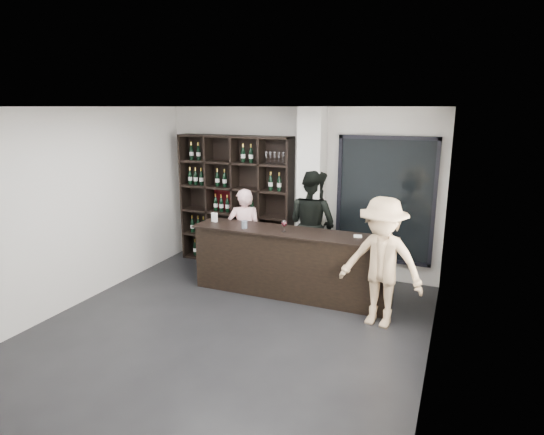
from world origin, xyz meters
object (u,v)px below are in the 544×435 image
at_px(tasting_counter, 291,263).
at_px(taster_pink, 245,234).
at_px(customer, 381,263).
at_px(taster_black, 312,224).
at_px(wine_shelf, 235,201).

relative_size(tasting_counter, taster_pink, 2.02).
distance_m(tasting_counter, customer, 1.57).
bearing_deg(taster_black, wine_shelf, 17.59).
bearing_deg(wine_shelf, tasting_counter, -34.73).
bearing_deg(wine_shelf, taster_black, -6.07).
height_order(taster_pink, customer, customer).
bearing_deg(wine_shelf, taster_pink, -52.00).
xyz_separation_m(wine_shelf, taster_pink, (0.49, -0.63, -0.41)).
distance_m(tasting_counter, taster_pink, 1.12).
bearing_deg(taster_black, customer, 159.66).
xyz_separation_m(wine_shelf, tasting_counter, (1.50, -1.04, -0.68)).
bearing_deg(taster_pink, taster_black, -178.99).
xyz_separation_m(taster_black, customer, (1.40, -1.35, -0.06)).
bearing_deg(taster_pink, customer, 137.39).
height_order(wine_shelf, taster_black, wine_shelf).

